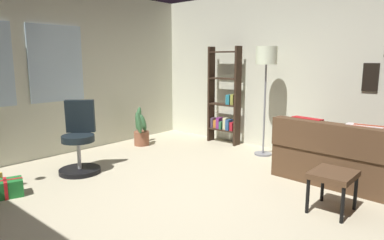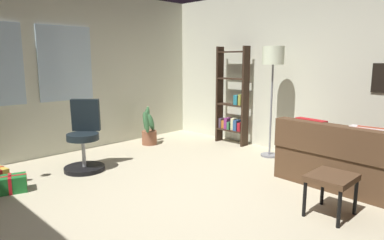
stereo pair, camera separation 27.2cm
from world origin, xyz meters
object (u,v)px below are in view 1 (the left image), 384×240
office_chair (79,144)px  bookshelf (224,102)px  couch (363,160)px  gift_box_green (6,189)px  footstool (333,178)px  potted_plant (141,132)px  floor_lamp (266,64)px

office_chair → bookshelf: bookshelf is taller
couch → gift_box_green: size_ratio=4.54×
footstool → gift_box_green: size_ratio=1.14×
couch → office_chair: 3.75m
gift_box_green → potted_plant: potted_plant is taller
couch → footstool: bearing=-179.7°
gift_box_green → office_chair: 1.11m
footstool → floor_lamp: 2.43m
office_chair → floor_lamp: (2.45, -1.50, 1.08)m
office_chair → couch: bearing=-55.9°
office_chair → floor_lamp: bearing=-31.4°
office_chair → potted_plant: office_chair is taller
gift_box_green → floor_lamp: bearing=-20.9°
office_chair → gift_box_green: bearing=-171.4°
bookshelf → potted_plant: size_ratio=2.57×
couch → gift_box_green: couch is taller
office_chair → bookshelf: 2.78m
potted_plant → bookshelf: bearing=-42.5°
footstool → floor_lamp: (1.44, 1.61, 1.11)m
floor_lamp → bookshelf: bearing=75.6°
floor_lamp → office_chair: bearing=148.6°
floor_lamp → potted_plant: (-0.89, 2.03, -1.23)m
gift_box_green → bookshelf: bearing=-5.4°
couch → potted_plant: size_ratio=2.67×
footstool → floor_lamp: floor_lamp is taller
floor_lamp → footstool: bearing=-131.7°
gift_box_green → bookshelf: (3.76, -0.36, 0.68)m
gift_box_green → office_chair: bearing=8.6°
footstool → floor_lamp: bearing=48.3°
footstool → office_chair: size_ratio=0.47×
footstool → potted_plant: (0.55, 3.64, -0.12)m
couch → potted_plant: couch is taller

